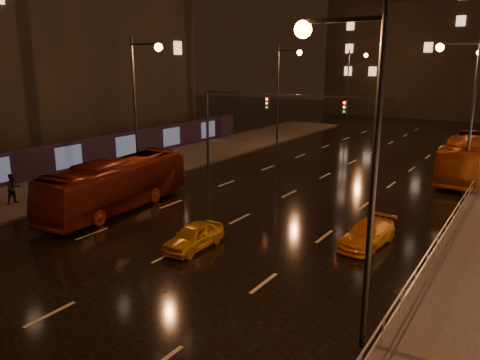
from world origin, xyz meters
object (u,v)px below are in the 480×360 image
object	(u,v)px
taxi_near	(194,236)
taxi_far	(367,234)
pedestrian_b	(13,189)
bus_curb	(467,157)
bus_red	(117,185)

from	to	relation	value
taxi_near	taxi_far	distance (m)	8.13
taxi_far	pedestrian_b	distance (m)	20.57
bus_curb	pedestrian_b	size ratio (longest dim) A/B	6.15
bus_red	pedestrian_b	xyz separation A→B (m)	(-5.74, -2.92, -0.42)
bus_red	taxi_near	bearing A→B (deg)	-23.53
taxi_near	pedestrian_b	bearing A→B (deg)	-178.20
bus_red	taxi_far	size ratio (longest dim) A/B	2.71
pedestrian_b	taxi_near	bearing A→B (deg)	-82.48
bus_curb	pedestrian_b	bearing A→B (deg)	-134.96
taxi_near	pedestrian_b	size ratio (longest dim) A/B	1.90
taxi_near	bus_curb	bearing A→B (deg)	67.94
bus_red	pedestrian_b	distance (m)	6.46
taxi_near	pedestrian_b	world-z (taller)	pedestrian_b
taxi_near	pedestrian_b	xyz separation A→B (m)	(-13.24, -0.58, 0.47)
pedestrian_b	taxi_far	bearing A→B (deg)	-70.14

